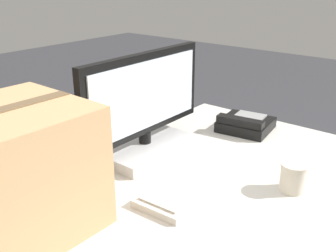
{
  "coord_description": "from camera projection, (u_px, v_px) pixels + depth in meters",
  "views": [
    {
      "loc": [
        -0.68,
        -0.59,
        1.36
      ],
      "look_at": [
        0.25,
        0.16,
        0.89
      ],
      "focal_mm": 42.0,
      "sensor_mm": 36.0,
      "label": 1
    }
  ],
  "objects": [
    {
      "name": "paper_cup_right",
      "position": [
        293.0,
        177.0,
        1.18
      ],
      "size": [
        0.08,
        0.08,
        0.09
      ],
      "color": "beige",
      "rests_on": "office_desk"
    },
    {
      "name": "desk_phone",
      "position": [
        245.0,
        124.0,
        1.64
      ],
      "size": [
        0.22,
        0.23,
        0.07
      ],
      "rotation": [
        0.0,
        0.0,
        0.14
      ],
      "color": "black",
      "rests_on": "office_desk"
    },
    {
      "name": "cardboard_box",
      "position": [
        13.0,
        172.0,
        0.97
      ],
      "size": [
        0.36,
        0.35,
        0.33
      ],
      "rotation": [
        0.0,
        0.0,
        -0.02
      ],
      "color": "tan",
      "rests_on": "office_desk"
    },
    {
      "name": "monitor",
      "position": [
        145.0,
        115.0,
        1.4
      ],
      "size": [
        0.57,
        0.22,
        0.37
      ],
      "color": "#B7B7B7",
      "rests_on": "office_desk"
    },
    {
      "name": "keyboard",
      "position": [
        195.0,
        180.0,
        1.23
      ],
      "size": [
        0.44,
        0.18,
        0.03
      ],
      "rotation": [
        0.0,
        0.0,
        0.05
      ],
      "color": "beige",
      "rests_on": "office_desk"
    }
  ]
}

